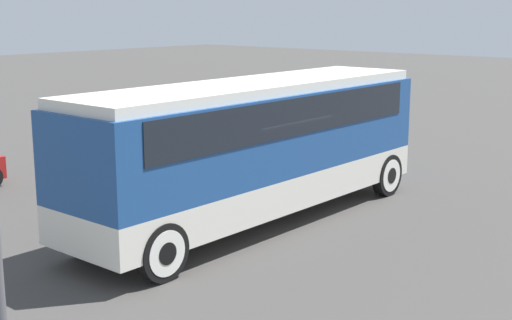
% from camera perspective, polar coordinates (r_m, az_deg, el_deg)
% --- Properties ---
extents(ground_plane, '(120.00, 120.00, 0.00)m').
position_cam_1_polar(ground_plane, '(16.75, 0.00, -4.95)').
color(ground_plane, '#423F3D').
extents(tour_bus, '(10.02, 2.51, 3.28)m').
position_cam_1_polar(tour_bus, '(16.36, 0.22, 1.76)').
color(tour_bus, silver).
rests_on(tour_bus, ground_plane).
extents(parked_car_mid, '(4.15, 1.91, 1.51)m').
position_cam_1_polar(parked_car_mid, '(22.36, -6.86, 1.24)').
color(parked_car_mid, black).
rests_on(parked_car_mid, ground_plane).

